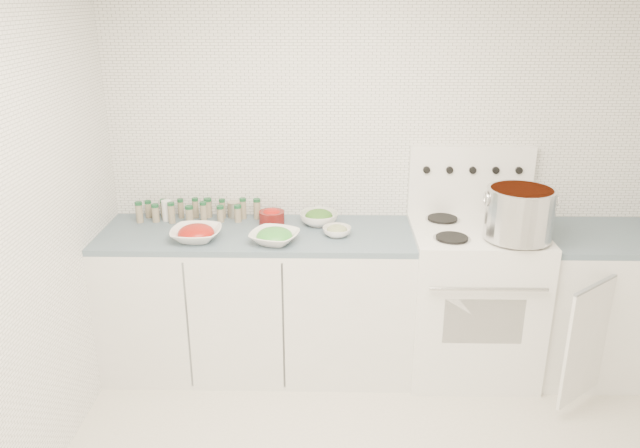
# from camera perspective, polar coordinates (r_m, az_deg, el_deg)

# --- Properties ---
(room_walls) EXTENTS (3.54, 3.04, 2.52)m
(room_walls) POSITION_cam_1_polar(r_m,az_deg,el_deg) (2.38, 10.24, 3.67)
(room_walls) COLOR white
(room_walls) RESTS_ON ground
(counter_left) EXTENTS (1.85, 0.62, 0.90)m
(counter_left) POSITION_cam_1_polar(r_m,az_deg,el_deg) (3.90, -5.62, -6.91)
(counter_left) COLOR white
(counter_left) RESTS_ON ground
(stove) EXTENTS (0.76, 0.70, 1.36)m
(stove) POSITION_cam_1_polar(r_m,az_deg,el_deg) (3.94, 13.65, -6.34)
(stove) COLOR white
(stove) RESTS_ON ground
(counter_right) EXTENTS (0.89, 0.88, 0.90)m
(counter_right) POSITION_cam_1_polar(r_m,az_deg,el_deg) (4.22, 24.63, -6.60)
(counter_right) COLOR white
(counter_right) RESTS_ON ground
(stock_pot) EXTENTS (0.39, 0.37, 0.28)m
(stock_pot) POSITION_cam_1_polar(r_m,az_deg,el_deg) (3.61, 17.78, 1.08)
(stock_pot) COLOR silver
(stock_pot) RESTS_ON stove
(bowl_tomato) EXTENTS (0.30, 0.30, 0.10)m
(bowl_tomato) POSITION_cam_1_polar(r_m,az_deg,el_deg) (3.63, -11.25, -0.84)
(bowl_tomato) COLOR white
(bowl_tomato) RESTS_ON counter_left
(bowl_snowpea) EXTENTS (0.34, 0.34, 0.09)m
(bowl_snowpea) POSITION_cam_1_polar(r_m,az_deg,el_deg) (3.53, -4.18, -1.14)
(bowl_snowpea) COLOR white
(bowl_snowpea) RESTS_ON counter_left
(bowl_broccoli) EXTENTS (0.29, 0.29, 0.09)m
(bowl_broccoli) POSITION_cam_1_polar(r_m,az_deg,el_deg) (3.81, -0.10, 0.61)
(bowl_broccoli) COLOR white
(bowl_broccoli) RESTS_ON counter_left
(bowl_zucchini) EXTENTS (0.21, 0.21, 0.07)m
(bowl_zucchini) POSITION_cam_1_polar(r_m,az_deg,el_deg) (3.63, 1.56, -0.62)
(bowl_zucchini) COLOR white
(bowl_zucchini) RESTS_ON counter_left
(bowl_pepper) EXTENTS (0.16, 0.16, 0.10)m
(bowl_pepper) POSITION_cam_1_polar(r_m,az_deg,el_deg) (3.83, -4.43, 0.71)
(bowl_pepper) COLOR #611310
(bowl_pepper) RESTS_ON counter_left
(salt_canister) EXTENTS (0.08, 0.08, 0.13)m
(salt_canister) POSITION_cam_1_polar(r_m,az_deg,el_deg) (3.99, -13.81, 1.21)
(salt_canister) COLOR white
(salt_canister) RESTS_ON counter_left
(tin_can) EXTENTS (0.09, 0.09, 0.10)m
(tin_can) POSITION_cam_1_polar(r_m,az_deg,el_deg) (3.97, -7.88, 1.32)
(tin_can) COLOR #B4AA98
(tin_can) RESTS_ON counter_left
(spice_cluster) EXTENTS (0.76, 0.16, 0.13)m
(spice_cluster) POSITION_cam_1_polar(r_m,az_deg,el_deg) (3.95, -11.24, 1.22)
(spice_cluster) COLOR gray
(spice_cluster) RESTS_ON counter_left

